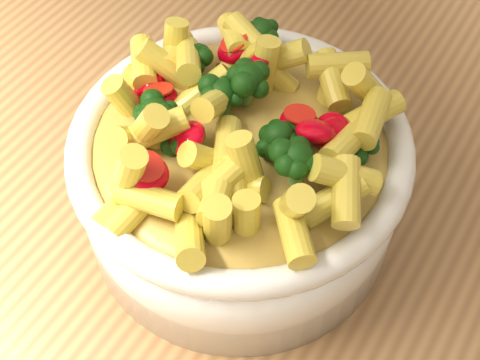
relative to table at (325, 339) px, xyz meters
The scene contains 3 objects.
table is the anchor object (origin of this frame).
serving_bowl 0.18m from the table, behind, with size 0.24×0.24×0.10m.
pasta_salad 0.24m from the table, behind, with size 0.19×0.19×0.04m.
Camera 1 is at (0.07, -0.25, 1.34)m, focal length 50.00 mm.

